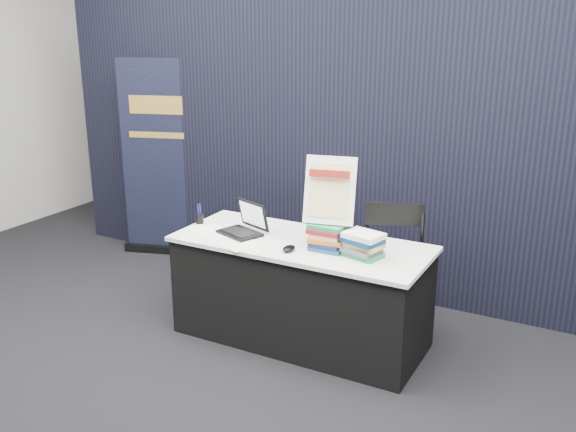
% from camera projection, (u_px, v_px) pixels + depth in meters
% --- Properties ---
extents(floor, '(8.00, 8.00, 0.00)m').
position_uv_depth(floor, '(262.00, 373.00, 4.23)').
color(floor, black).
rests_on(floor, ground).
extents(wall_back, '(8.00, 0.02, 3.50)m').
position_uv_depth(wall_back, '(445.00, 64.00, 7.06)').
color(wall_back, '#AEABA5').
rests_on(wall_back, floor).
extents(drape_partition, '(6.00, 0.08, 2.40)m').
position_uv_depth(drape_partition, '(361.00, 151.00, 5.21)').
color(drape_partition, black).
rests_on(drape_partition, floor).
extents(display_table, '(1.80, 0.75, 0.75)m').
position_uv_depth(display_table, '(301.00, 291.00, 4.58)').
color(display_table, black).
rests_on(display_table, floor).
extents(laptop, '(0.35, 0.33, 0.23)m').
position_uv_depth(laptop, '(242.00, 226.00, 4.62)').
color(laptop, black).
rests_on(laptop, display_table).
extents(mouse, '(0.08, 0.12, 0.04)m').
position_uv_depth(mouse, '(289.00, 248.00, 4.28)').
color(mouse, black).
rests_on(mouse, display_table).
extents(brochure_left, '(0.34, 0.27, 0.00)m').
position_uv_depth(brochure_left, '(210.00, 230.00, 4.70)').
color(brochure_left, white).
rests_on(brochure_left, display_table).
extents(brochure_mid, '(0.40, 0.35, 0.00)m').
position_uv_depth(brochure_mid, '(237.00, 242.00, 4.45)').
color(brochure_mid, white).
rests_on(brochure_mid, display_table).
extents(brochure_right, '(0.35, 0.31, 0.00)m').
position_uv_depth(brochure_right, '(229.00, 232.00, 4.66)').
color(brochure_right, silver).
rests_on(brochure_right, display_table).
extents(pen_cup, '(0.07, 0.07, 0.08)m').
position_uv_depth(pen_cup, '(200.00, 219.00, 4.84)').
color(pen_cup, black).
rests_on(pen_cup, display_table).
extents(book_stack_tall, '(0.23, 0.18, 0.18)m').
position_uv_depth(book_stack_tall, '(327.00, 237.00, 4.28)').
color(book_stack_tall, '#1C576D').
rests_on(book_stack_tall, display_table).
extents(book_stack_short, '(0.28, 0.23, 0.17)m').
position_uv_depth(book_stack_short, '(363.00, 245.00, 4.16)').
color(book_stack_short, '#217C4A').
rests_on(book_stack_short, display_table).
extents(info_sign, '(0.36, 0.20, 0.46)m').
position_uv_depth(info_sign, '(330.00, 191.00, 4.21)').
color(info_sign, black).
rests_on(info_sign, book_stack_tall).
extents(pullup_banner, '(0.79, 0.34, 1.89)m').
position_uv_depth(pullup_banner, '(161.00, 170.00, 6.15)').
color(pullup_banner, black).
rests_on(pullup_banner, floor).
extents(stacking_chair, '(0.57, 0.59, 0.98)m').
position_uv_depth(stacking_chair, '(384.00, 267.00, 4.55)').
color(stacking_chair, black).
rests_on(stacking_chair, floor).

